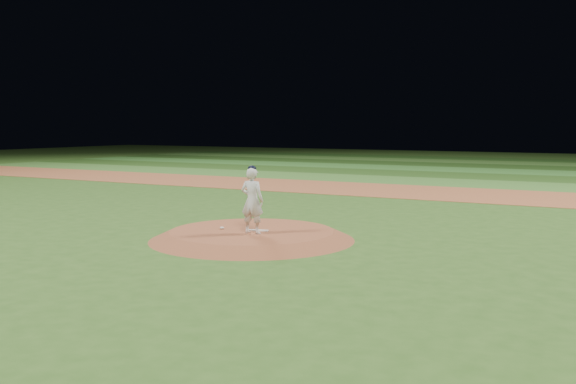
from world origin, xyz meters
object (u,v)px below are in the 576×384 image
(rosin_bag, at_px, (222,228))
(pitcher_on_mound, at_px, (252,200))
(pitching_rubber, at_px, (258,230))
(pitchers_mound, at_px, (252,235))

(rosin_bag, height_order, pitcher_on_mound, pitcher_on_mound)
(rosin_bag, bearing_deg, pitching_rubber, 12.85)
(pitching_rubber, height_order, pitcher_on_mound, pitcher_on_mound)
(pitching_rubber, bearing_deg, rosin_bag, 177.64)
(rosin_bag, bearing_deg, pitchers_mound, 16.22)
(rosin_bag, bearing_deg, pitcher_on_mound, -10.01)
(pitching_rubber, xyz_separation_m, rosin_bag, (-1.00, -0.23, 0.02))
(rosin_bag, xyz_separation_m, pitcher_on_mound, (1.09, -0.19, 0.84))
(pitchers_mound, relative_size, pitcher_on_mound, 3.09)
(rosin_bag, relative_size, pitcher_on_mound, 0.07)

